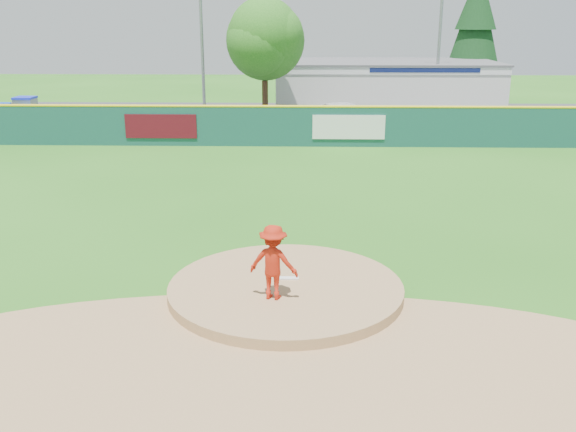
{
  "coord_description": "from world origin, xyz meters",
  "views": [
    {
      "loc": [
        0.43,
        -13.86,
        6.23
      ],
      "look_at": [
        0.0,
        2.0,
        1.3
      ],
      "focal_mm": 40.0,
      "sensor_mm": 36.0,
      "label": 1
    }
  ],
  "objects_px": {
    "conifer_tree": "(476,27)",
    "light_pole_right": "(440,28)",
    "pitcher": "(273,262)",
    "light_pole_left": "(201,20)",
    "playground_slide": "(26,112)",
    "deciduous_tree": "(265,47)",
    "van": "(349,117)",
    "pool_building_grp": "(385,85)"
  },
  "relations": [
    {
      "from": "light_pole_left",
      "to": "deciduous_tree",
      "type": "bearing_deg",
      "value": -26.57
    },
    {
      "from": "light_pole_left",
      "to": "light_pole_right",
      "type": "height_order",
      "value": "light_pole_left"
    },
    {
      "from": "playground_slide",
      "to": "light_pole_left",
      "type": "distance_m",
      "value": 11.82
    },
    {
      "from": "pitcher",
      "to": "light_pole_left",
      "type": "relative_size",
      "value": 0.15
    },
    {
      "from": "van",
      "to": "playground_slide",
      "type": "distance_m",
      "value": 19.08
    },
    {
      "from": "playground_slide",
      "to": "light_pole_left",
      "type": "height_order",
      "value": "light_pole_left"
    },
    {
      "from": "pool_building_grp",
      "to": "light_pole_left",
      "type": "xyz_separation_m",
      "value": [
        -12.0,
        -4.99,
        4.39
      ]
    },
    {
      "from": "pitcher",
      "to": "light_pole_left",
      "type": "distance_m",
      "value": 28.78
    },
    {
      "from": "van",
      "to": "pool_building_grp",
      "type": "bearing_deg",
      "value": -24.85
    },
    {
      "from": "conifer_tree",
      "to": "light_pole_left",
      "type": "height_order",
      "value": "light_pole_left"
    },
    {
      "from": "pitcher",
      "to": "light_pole_right",
      "type": "distance_m",
      "value": 31.48
    },
    {
      "from": "van",
      "to": "light_pole_left",
      "type": "distance_m",
      "value": 11.25
    },
    {
      "from": "van",
      "to": "playground_slide",
      "type": "bearing_deg",
      "value": 80.02
    },
    {
      "from": "deciduous_tree",
      "to": "light_pole_left",
      "type": "relative_size",
      "value": 0.67
    },
    {
      "from": "playground_slide",
      "to": "light_pole_right",
      "type": "xyz_separation_m",
      "value": [
        25.11,
        5.31,
        4.65
      ]
    },
    {
      "from": "pool_building_grp",
      "to": "conifer_tree",
      "type": "height_order",
      "value": "conifer_tree"
    },
    {
      "from": "van",
      "to": "light_pole_right",
      "type": "bearing_deg",
      "value": -50.3
    },
    {
      "from": "pitcher",
      "to": "deciduous_tree",
      "type": "distance_m",
      "value": 26.05
    },
    {
      "from": "pitcher",
      "to": "light_pole_right",
      "type": "bearing_deg",
      "value": -92.86
    },
    {
      "from": "playground_slide",
      "to": "deciduous_tree",
      "type": "xyz_separation_m",
      "value": [
        14.11,
        1.31,
        3.67
      ]
    },
    {
      "from": "pool_building_grp",
      "to": "light_pole_right",
      "type": "distance_m",
      "value": 5.75
    },
    {
      "from": "van",
      "to": "playground_slide",
      "type": "relative_size",
      "value": 1.8
    },
    {
      "from": "pitcher",
      "to": "pool_building_grp",
      "type": "height_order",
      "value": "pool_building_grp"
    },
    {
      "from": "pool_building_grp",
      "to": "conifer_tree",
      "type": "distance_m",
      "value": 8.95
    },
    {
      "from": "playground_slide",
      "to": "deciduous_tree",
      "type": "height_order",
      "value": "deciduous_tree"
    },
    {
      "from": "conifer_tree",
      "to": "van",
      "type": "bearing_deg",
      "value": -126.94
    },
    {
      "from": "pool_building_grp",
      "to": "playground_slide",
      "type": "distance_m",
      "value": 23.63
    },
    {
      "from": "playground_slide",
      "to": "deciduous_tree",
      "type": "bearing_deg",
      "value": 5.3
    },
    {
      "from": "van",
      "to": "pitcher",
      "type": "bearing_deg",
      "value": 165.47
    },
    {
      "from": "pool_building_grp",
      "to": "light_pole_left",
      "type": "distance_m",
      "value": 13.72
    },
    {
      "from": "conifer_tree",
      "to": "pool_building_grp",
      "type": "bearing_deg",
      "value": -150.22
    },
    {
      "from": "playground_slide",
      "to": "pool_building_grp",
      "type": "bearing_deg",
      "value": 20.58
    },
    {
      "from": "conifer_tree",
      "to": "pitcher",
      "type": "bearing_deg",
      "value": -109.82
    },
    {
      "from": "pitcher",
      "to": "van",
      "type": "bearing_deg",
      "value": -83.36
    },
    {
      "from": "deciduous_tree",
      "to": "playground_slide",
      "type": "bearing_deg",
      "value": -174.7
    },
    {
      "from": "playground_slide",
      "to": "conifer_tree",
      "type": "height_order",
      "value": "conifer_tree"
    },
    {
      "from": "conifer_tree",
      "to": "light_pole_right",
      "type": "relative_size",
      "value": 0.95
    },
    {
      "from": "deciduous_tree",
      "to": "van",
      "type": "bearing_deg",
      "value": -25.71
    },
    {
      "from": "van",
      "to": "conifer_tree",
      "type": "distance_m",
      "value": 17.39
    },
    {
      "from": "pitcher",
      "to": "playground_slide",
      "type": "relative_size",
      "value": 0.53
    },
    {
      "from": "conifer_tree",
      "to": "light_pole_right",
      "type": "xyz_separation_m",
      "value": [
        -4.0,
        -7.0,
        0.0
      ]
    },
    {
      "from": "playground_slide",
      "to": "pitcher",
      "type": "bearing_deg",
      "value": -57.03
    }
  ]
}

